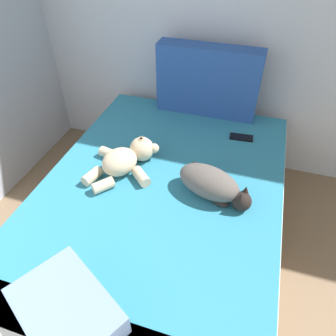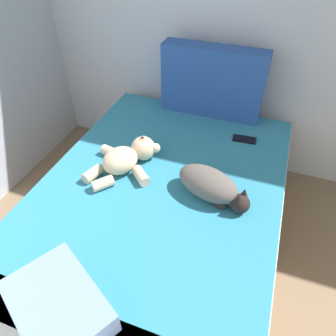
% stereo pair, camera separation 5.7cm
% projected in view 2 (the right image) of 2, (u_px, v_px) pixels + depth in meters
% --- Properties ---
extents(bed, '(1.34, 1.97, 0.51)m').
position_uv_depth(bed, '(157.00, 223.00, 1.84)').
color(bed, '#9E7A56').
rests_on(bed, ground_plane).
extents(patterned_cushion, '(0.70, 0.14, 0.48)m').
position_uv_depth(patterned_cushion, '(212.00, 82.00, 2.13)').
color(patterned_cushion, '#264C99').
rests_on(patterned_cushion, bed).
extents(cat, '(0.42, 0.35, 0.15)m').
position_uv_depth(cat, '(211.00, 185.00, 1.60)').
color(cat, '#59514C').
rests_on(cat, bed).
extents(teddy_bear, '(0.38, 0.47, 0.15)m').
position_uv_depth(teddy_bear, '(127.00, 158.00, 1.78)').
color(teddy_bear, beige).
rests_on(teddy_bear, bed).
extents(cell_phone, '(0.15, 0.08, 0.01)m').
position_uv_depth(cell_phone, '(244.00, 139.00, 2.02)').
color(cell_phone, black).
rests_on(cell_phone, bed).
extents(throw_pillow, '(0.49, 0.44, 0.11)m').
position_uv_depth(throw_pillow, '(58.00, 306.00, 1.15)').
color(throw_pillow, '#728CB7').
rests_on(throw_pillow, bed).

